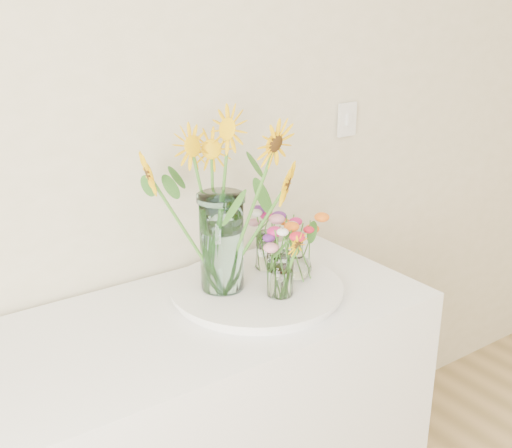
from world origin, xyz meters
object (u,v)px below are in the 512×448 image
mason_jar (222,243)px  small_vase_c (267,252)px  small_vase_a (280,275)px  small_vase_b (298,259)px  tray (257,291)px

mason_jar → small_vase_c: mason_jar is taller
small_vase_a → small_vase_c: size_ratio=1.07×
small_vase_b → small_vase_a: bearing=-150.6°
tray → small_vase_b: 0.15m
tray → small_vase_c: size_ratio=3.97×
small_vase_c → tray: bearing=-139.6°
tray → small_vase_c: small_vase_c is taller
tray → small_vase_c: (0.10, 0.08, 0.07)m
small_vase_a → small_vase_b: (0.12, 0.07, -0.00)m
tray → small_vase_b: bearing=-8.9°
mason_jar → small_vase_a: (0.11, -0.13, -0.08)m
tray → small_vase_a: bearing=-77.9°
small_vase_a → small_vase_b: 0.13m
tray → mason_jar: bearing=153.3°
small_vase_b → small_vase_c: 0.11m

